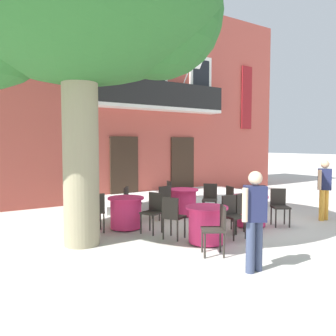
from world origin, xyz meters
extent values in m
plane|color=beige|center=(0.00, 0.00, 0.00)|extent=(120.00, 120.00, 0.00)
cube|color=#B24C42|center=(0.33, 7.00, 3.75)|extent=(13.00, 4.00, 7.50)
cube|color=#332319|center=(-0.97, 4.97, 1.15)|extent=(1.10, 0.08, 2.30)
cube|color=#332319|center=(1.63, 4.97, 1.15)|extent=(1.10, 0.08, 2.30)
cube|color=silver|center=(-1.87, 4.96, 4.65)|extent=(1.10, 0.08, 1.90)
cube|color=black|center=(-1.87, 4.93, 4.65)|extent=(0.84, 0.04, 1.60)
cube|color=silver|center=(0.33, 4.96, 4.65)|extent=(1.10, 0.08, 1.90)
cube|color=black|center=(0.33, 4.93, 4.65)|extent=(0.84, 0.04, 1.60)
cube|color=silver|center=(2.53, 4.96, 4.65)|extent=(1.10, 0.08, 1.90)
cube|color=black|center=(2.53, 4.93, 4.65)|extent=(0.84, 0.04, 1.60)
cube|color=silver|center=(0.33, 4.67, 3.34)|extent=(5.60, 0.65, 0.12)
cube|color=black|center=(0.33, 4.38, 3.85)|extent=(5.60, 0.06, 0.90)
cylinder|color=#B2B2B7|center=(-0.87, 4.50, 4.75)|extent=(0.04, 0.95, 1.33)
cube|color=#192D9E|center=(-0.87, 4.05, 5.05)|extent=(0.60, 0.29, 0.38)
cylinder|color=#B2B2B7|center=(1.53, 4.50, 4.75)|extent=(0.04, 0.95, 1.33)
cube|color=white|center=(1.53, 4.05, 5.05)|extent=(0.60, 0.29, 0.38)
cylinder|color=slate|center=(-1.97, 4.70, 3.56)|extent=(0.33, 0.33, 0.32)
ellipsoid|color=#4C8E38|center=(-1.97, 4.70, 3.91)|extent=(0.42, 0.42, 0.37)
cylinder|color=#995638|center=(-0.82, 4.70, 3.56)|extent=(0.35, 0.35, 0.31)
ellipsoid|color=#38843D|center=(-0.82, 4.70, 3.89)|extent=(0.46, 0.46, 0.35)
cylinder|color=slate|center=(0.33, 4.70, 3.54)|extent=(0.25, 0.25, 0.27)
ellipsoid|color=#38843D|center=(0.33, 4.70, 3.84)|extent=(0.32, 0.32, 0.34)
cylinder|color=slate|center=(1.48, 4.70, 3.53)|extent=(0.31, 0.31, 0.27)
ellipsoid|color=#4C8E38|center=(1.48, 4.70, 3.85)|extent=(0.40, 0.40, 0.36)
cylinder|color=#47423D|center=(2.63, 4.70, 3.56)|extent=(0.32, 0.32, 0.33)
ellipsoid|color=#2D7533|center=(2.63, 4.70, 3.88)|extent=(0.42, 0.42, 0.30)
cube|color=maroon|center=(5.20, 4.94, 4.12)|extent=(0.60, 0.06, 2.80)
cube|color=silver|center=(0.33, 3.87, 0.12)|extent=(5.96, 2.26, 0.25)
cylinder|color=gray|center=(-4.20, 0.43, 1.67)|extent=(0.70, 0.70, 3.34)
sphere|color=#286028|center=(-2.74, -0.15, 4.65)|extent=(2.63, 2.63, 2.63)
cylinder|color=#E52D66|center=(-0.22, -0.37, 0.37)|extent=(0.74, 0.74, 0.68)
cylinder|color=#E52D66|center=(-0.22, -0.37, 0.74)|extent=(0.86, 0.86, 0.04)
cylinder|color=#2D2823|center=(-0.22, -0.37, 0.01)|extent=(0.44, 0.44, 0.03)
cylinder|color=#2D2823|center=(0.48, -1.00, 0.23)|extent=(0.04, 0.04, 0.45)
cylinder|color=#2D2823|center=(0.19, -0.82, 0.23)|extent=(0.04, 0.04, 0.45)
cylinder|color=#2D2823|center=(0.66, -0.71, 0.23)|extent=(0.04, 0.04, 0.45)
cylinder|color=#2D2823|center=(0.37, -0.53, 0.23)|extent=(0.04, 0.04, 0.45)
cube|color=#2D2823|center=(0.42, -0.76, 0.47)|extent=(0.55, 0.55, 0.04)
cube|color=#2D2823|center=(0.52, -0.61, 0.70)|extent=(0.34, 0.23, 0.42)
cylinder|color=#2D2823|center=(0.22, 0.46, 0.23)|extent=(0.04, 0.04, 0.45)
cylinder|color=#2D2823|center=(0.12, 0.14, 0.23)|extent=(0.04, 0.04, 0.45)
cylinder|color=#2D2823|center=(-0.11, 0.56, 0.23)|extent=(0.04, 0.04, 0.45)
cylinder|color=#2D2823|center=(-0.21, 0.24, 0.23)|extent=(0.04, 0.04, 0.45)
cube|color=#2D2823|center=(0.00, 0.35, 0.47)|extent=(0.50, 0.50, 0.04)
cube|color=#2D2823|center=(-0.17, 0.40, 0.70)|extent=(0.15, 0.37, 0.42)
cylinder|color=#2D2823|center=(-1.15, -0.42, 0.23)|extent=(0.04, 0.04, 0.45)
cylinder|color=#2D2823|center=(-0.82, -0.34, 0.23)|extent=(0.04, 0.04, 0.45)
cylinder|color=#2D2823|center=(-1.07, -0.75, 0.23)|extent=(0.04, 0.04, 0.45)
cylinder|color=#2D2823|center=(-0.74, -0.67, 0.23)|extent=(0.04, 0.04, 0.45)
cube|color=#2D2823|center=(-0.94, -0.54, 0.47)|extent=(0.48, 0.48, 0.04)
cube|color=#2D2823|center=(-0.90, -0.72, 0.70)|extent=(0.38, 0.13, 0.42)
cylinder|color=#E52D66|center=(-0.83, 1.58, 0.37)|extent=(0.74, 0.74, 0.68)
cylinder|color=#E52D66|center=(-0.83, 1.58, 0.74)|extent=(0.86, 0.86, 0.04)
cylinder|color=#2D2823|center=(-0.83, 1.58, 0.01)|extent=(0.44, 0.44, 0.03)
cylinder|color=#2D2823|center=(-0.40, 2.41, 0.23)|extent=(0.04, 0.04, 0.45)
cylinder|color=#2D2823|center=(-0.50, 2.08, 0.23)|extent=(0.04, 0.04, 0.45)
cylinder|color=#2D2823|center=(-0.73, 2.51, 0.23)|extent=(0.04, 0.04, 0.45)
cylinder|color=#2D2823|center=(-0.83, 2.18, 0.23)|extent=(0.04, 0.04, 0.45)
cube|color=#2D2823|center=(-0.61, 2.29, 0.47)|extent=(0.50, 0.50, 0.04)
cube|color=#2D2823|center=(-0.79, 2.35, 0.70)|extent=(0.15, 0.37, 0.42)
cylinder|color=#2D2823|center=(-1.76, 1.72, 0.23)|extent=(0.04, 0.04, 0.45)
cylinder|color=#2D2823|center=(-1.42, 1.73, 0.23)|extent=(0.04, 0.04, 0.45)
cylinder|color=#2D2823|center=(-1.75, 1.38, 0.23)|extent=(0.04, 0.04, 0.45)
cylinder|color=#2D2823|center=(-1.41, 1.39, 0.23)|extent=(0.04, 0.04, 0.45)
cube|color=#2D2823|center=(-1.58, 1.56, 0.47)|extent=(0.41, 0.41, 0.04)
cube|color=#2D2823|center=(-1.58, 1.38, 0.70)|extent=(0.38, 0.05, 0.42)
cylinder|color=#2D2823|center=(-0.31, 0.80, 0.23)|extent=(0.04, 0.04, 0.45)
cylinder|color=#2D2823|center=(-0.55, 1.04, 0.23)|extent=(0.04, 0.04, 0.45)
cylinder|color=#2D2823|center=(-0.07, 1.04, 0.23)|extent=(0.04, 0.04, 0.45)
cylinder|color=#2D2823|center=(-0.31, 1.28, 0.23)|extent=(0.04, 0.04, 0.45)
cube|color=#2D2823|center=(-0.31, 1.04, 0.47)|extent=(0.57, 0.57, 0.04)
cube|color=#2D2823|center=(-0.18, 1.17, 0.70)|extent=(0.30, 0.30, 0.42)
cylinder|color=#E52D66|center=(-2.87, 1.11, 0.37)|extent=(0.74, 0.74, 0.68)
cylinder|color=#E52D66|center=(-2.87, 1.11, 0.74)|extent=(0.86, 0.86, 0.04)
cylinder|color=#2D2823|center=(-2.87, 1.11, 0.01)|extent=(0.44, 0.44, 0.03)
cylinder|color=#2D2823|center=(-2.14, 1.70, 0.23)|extent=(0.04, 0.04, 0.45)
cylinder|color=#2D2823|center=(-2.36, 1.44, 0.23)|extent=(0.04, 0.04, 0.45)
cylinder|color=#2D2823|center=(-2.39, 1.92, 0.23)|extent=(0.04, 0.04, 0.45)
cylinder|color=#2D2823|center=(-2.62, 1.66, 0.23)|extent=(0.04, 0.04, 0.45)
cube|color=#2D2823|center=(-2.38, 1.68, 0.47)|extent=(0.56, 0.56, 0.04)
cube|color=#2D2823|center=(-2.51, 1.80, 0.70)|extent=(0.28, 0.31, 0.42)
cylinder|color=#2D2823|center=(-3.75, 1.43, 0.23)|extent=(0.04, 0.04, 0.45)
cylinder|color=#2D2823|center=(-3.41, 1.37, 0.23)|extent=(0.04, 0.04, 0.45)
cylinder|color=#2D2823|center=(-3.80, 1.09, 0.23)|extent=(0.04, 0.04, 0.45)
cylinder|color=#2D2823|center=(-3.47, 1.04, 0.23)|extent=(0.04, 0.04, 0.45)
cube|color=#2D2823|center=(-3.61, 1.23, 0.47)|extent=(0.46, 0.46, 0.04)
cube|color=#2D2823|center=(-3.64, 1.06, 0.70)|extent=(0.38, 0.10, 0.42)
cylinder|color=#2D2823|center=(-2.67, 0.20, 0.23)|extent=(0.04, 0.04, 0.45)
cylinder|color=#2D2823|center=(-2.80, 0.51, 0.23)|extent=(0.04, 0.04, 0.45)
cylinder|color=#2D2823|center=(-2.35, 0.33, 0.23)|extent=(0.04, 0.04, 0.45)
cylinder|color=#2D2823|center=(-2.49, 0.64, 0.23)|extent=(0.04, 0.04, 0.45)
cube|color=#2D2823|center=(-2.58, 0.42, 0.47)|extent=(0.52, 0.52, 0.04)
cube|color=#2D2823|center=(-2.41, 0.49, 0.70)|extent=(0.18, 0.37, 0.42)
cylinder|color=#E52D66|center=(-2.06, -0.90, 0.37)|extent=(0.74, 0.74, 0.68)
cylinder|color=#E52D66|center=(-2.06, -0.90, 0.74)|extent=(0.86, 0.86, 0.04)
cylinder|color=#2D2823|center=(-2.06, -0.90, 0.01)|extent=(0.44, 0.44, 0.03)
cylinder|color=#2D2823|center=(-2.69, -1.60, 0.23)|extent=(0.04, 0.04, 0.45)
cylinder|color=#2D2823|center=(-2.51, -1.31, 0.23)|extent=(0.04, 0.04, 0.45)
cylinder|color=#2D2823|center=(-2.40, -1.77, 0.23)|extent=(0.04, 0.04, 0.45)
cylinder|color=#2D2823|center=(-2.22, -1.48, 0.23)|extent=(0.04, 0.04, 0.45)
cube|color=#2D2823|center=(-2.46, -1.54, 0.47)|extent=(0.55, 0.55, 0.04)
cube|color=#2D2823|center=(-2.30, -1.63, 0.70)|extent=(0.23, 0.34, 0.42)
cylinder|color=#2D2823|center=(-1.15, -1.11, 0.23)|extent=(0.04, 0.04, 0.45)
cylinder|color=#2D2823|center=(-1.49, -1.09, 0.23)|extent=(0.04, 0.04, 0.45)
cylinder|color=#2D2823|center=(-1.14, -0.77, 0.23)|extent=(0.04, 0.04, 0.45)
cylinder|color=#2D2823|center=(-1.48, -0.75, 0.23)|extent=(0.04, 0.04, 0.45)
cube|color=#2D2823|center=(-1.31, -0.93, 0.47)|extent=(0.41, 0.41, 0.04)
cube|color=#2D2823|center=(-1.31, -0.75, 0.70)|extent=(0.38, 0.05, 0.42)
cylinder|color=#2D2823|center=(-2.33, -0.01, 0.23)|extent=(0.04, 0.04, 0.45)
cylinder|color=#2D2823|center=(-2.18, -0.31, 0.23)|extent=(0.04, 0.04, 0.45)
cylinder|color=#2D2823|center=(-2.63, -0.16, 0.23)|extent=(0.04, 0.04, 0.45)
cylinder|color=#2D2823|center=(-2.48, -0.46, 0.23)|extent=(0.04, 0.04, 0.45)
cube|color=#2D2823|center=(-2.40, -0.23, 0.47)|extent=(0.54, 0.54, 0.04)
cube|color=#2D2823|center=(-2.56, -0.32, 0.70)|extent=(0.21, 0.36, 0.42)
cylinder|color=#47423D|center=(-3.00, 3.95, 0.12)|extent=(0.32, 0.32, 0.23)
ellipsoid|color=#38843D|center=(-3.00, 3.95, 0.45)|extent=(0.41, 0.41, 0.43)
cylinder|color=#384260|center=(-2.54, -2.52, 0.41)|extent=(0.14, 0.14, 0.81)
cylinder|color=#384260|center=(-2.36, -2.52, 0.41)|extent=(0.14, 0.14, 0.81)
cube|color=#1E2347|center=(-2.45, -2.52, 1.09)|extent=(0.40, 0.38, 0.56)
sphere|color=beige|center=(-2.45, -2.52, 1.49)|extent=(0.22, 0.22, 0.22)
cylinder|color=beige|center=(-2.67, -2.52, 1.09)|extent=(0.09, 0.09, 0.52)
cylinder|color=beige|center=(-2.23, -2.52, 1.09)|extent=(0.09, 0.09, 0.52)
cylinder|color=gold|center=(1.84, -0.98, 0.41)|extent=(0.14, 0.14, 0.82)
cylinder|color=gold|center=(2.02, -0.98, 0.41)|extent=(0.14, 0.14, 0.82)
cube|color=#1E2347|center=(1.93, -0.98, 1.10)|extent=(0.37, 0.40, 0.56)
sphere|color=tan|center=(1.93, -0.98, 1.50)|extent=(0.22, 0.22, 0.22)
cylinder|color=tan|center=(1.71, -0.98, 1.10)|extent=(0.09, 0.09, 0.52)
cylinder|color=tan|center=(2.15, -0.98, 1.10)|extent=(0.09, 0.09, 0.52)
camera|label=1|loc=(-6.57, -6.20, 2.02)|focal=36.93mm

